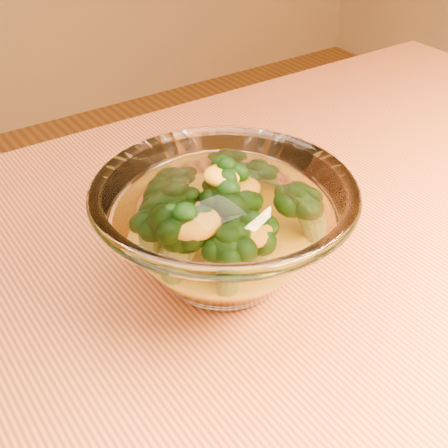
% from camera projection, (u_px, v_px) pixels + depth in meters
% --- Properties ---
extents(table, '(1.20, 0.80, 0.75)m').
position_uv_depth(table, '(276.00, 402.00, 0.55)').
color(table, '#D56B40').
rests_on(table, ground).
extents(glass_bowl, '(0.22, 0.22, 0.10)m').
position_uv_depth(glass_bowl, '(224.00, 229.00, 0.51)').
color(glass_bowl, white).
rests_on(glass_bowl, table).
extents(cheese_sauce, '(0.11, 0.11, 0.03)m').
position_uv_depth(cheese_sauce, '(224.00, 248.00, 0.53)').
color(cheese_sauce, orange).
rests_on(cheese_sauce, glass_bowl).
extents(broccoli_heap, '(0.14, 0.14, 0.07)m').
position_uv_depth(broccoli_heap, '(218.00, 216.00, 0.51)').
color(broccoli_heap, black).
rests_on(broccoli_heap, cheese_sauce).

